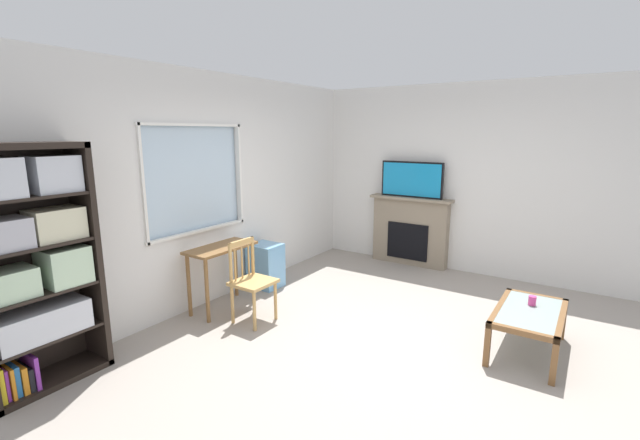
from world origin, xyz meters
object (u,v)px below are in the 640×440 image
object	(u,v)px
tv	(412,179)
coffee_table	(529,316)
plastic_drawer_unit	(266,265)
fireplace	(410,231)
wooden_chair	(251,280)
sippy_cup	(532,301)
bookshelf	(32,262)
desk_under_window	(222,259)

from	to	relation	value
tv	coffee_table	size ratio (longest dim) A/B	0.97
plastic_drawer_unit	tv	size ratio (longest dim) A/B	0.61
fireplace	coffee_table	world-z (taller)	fireplace
wooden_chair	sippy_cup	world-z (taller)	wooden_chair
fireplace	coffee_table	distance (m)	2.80
plastic_drawer_unit	sippy_cup	xyz separation A→B (m)	(0.16, -3.19, 0.17)
bookshelf	coffee_table	size ratio (longest dim) A/B	1.98
wooden_chair	coffee_table	bearing A→B (deg)	-70.77
desk_under_window	sippy_cup	xyz separation A→B (m)	(0.99, -3.14, -0.14)
plastic_drawer_unit	sippy_cup	world-z (taller)	plastic_drawer_unit
fireplace	sippy_cup	size ratio (longest dim) A/B	14.17
bookshelf	tv	xyz separation A→B (m)	(4.70, -1.29, 0.29)
desk_under_window	tv	size ratio (longest dim) A/B	0.87
coffee_table	sippy_cup	bearing A→B (deg)	1.05
wooden_chair	plastic_drawer_unit	bearing A→B (deg)	32.20
plastic_drawer_unit	sippy_cup	bearing A→B (deg)	-87.07
desk_under_window	tv	xyz separation A→B (m)	(2.82, -1.18, 0.73)
sippy_cup	coffee_table	bearing A→B (deg)	-178.95
wooden_chair	tv	bearing A→B (deg)	-12.99
tv	sippy_cup	distance (m)	2.82
bookshelf	sippy_cup	size ratio (longest dim) A/B	21.84
fireplace	tv	xyz separation A→B (m)	(-0.02, -0.00, 0.80)
plastic_drawer_unit	coffee_table	size ratio (longest dim) A/B	0.59
desk_under_window	tv	distance (m)	3.14
bookshelf	desk_under_window	distance (m)	1.93
wooden_chair	tv	distance (m)	3.09
desk_under_window	wooden_chair	size ratio (longest dim) A/B	0.93
plastic_drawer_unit	fireplace	size ratio (longest dim) A/B	0.46
wooden_chair	fireplace	world-z (taller)	fireplace
plastic_drawer_unit	fireplace	xyz separation A→B (m)	(2.01, -1.23, 0.24)
bookshelf	fireplace	xyz separation A→B (m)	(4.71, -1.29, -0.51)
bookshelf	coffee_table	world-z (taller)	bookshelf
tv	plastic_drawer_unit	bearing A→B (deg)	148.30
plastic_drawer_unit	coffee_table	bearing A→B (deg)	-89.60
tv	sippy_cup	bearing A→B (deg)	-132.95
tv	bookshelf	bearing A→B (deg)	164.68
coffee_table	wooden_chair	bearing A→B (deg)	109.23
plastic_drawer_unit	tv	bearing A→B (deg)	-31.70
plastic_drawer_unit	sippy_cup	size ratio (longest dim) A/B	6.49
bookshelf	fireplace	world-z (taller)	bookshelf
wooden_chair	plastic_drawer_unit	world-z (taller)	wooden_chair
tv	coffee_table	bearing A→B (deg)	-135.05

